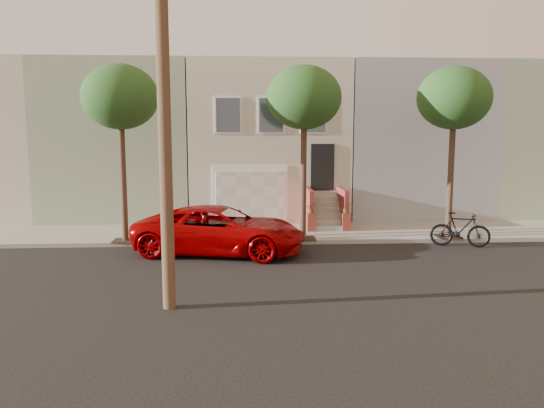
{
  "coord_description": "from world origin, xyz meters",
  "views": [
    {
      "loc": [
        -1.3,
        -15.51,
        4.21
      ],
      "look_at": [
        -0.21,
        3.0,
        1.58
      ],
      "focal_mm": 35.38,
      "sensor_mm": 36.0,
      "label": 1
    }
  ],
  "objects": [
    {
      "name": "house_row",
      "position": [
        0.0,
        11.19,
        3.64
      ],
      "size": [
        33.1,
        11.7,
        7.0
      ],
      "color": "beige",
      "rests_on": "sidewalk"
    },
    {
      "name": "sidewalk",
      "position": [
        0.0,
        5.35,
        0.07
      ],
      "size": [
        40.0,
        3.7,
        0.15
      ],
      "primitive_type": "cube",
      "color": "#9B9A8D",
      "rests_on": "ground"
    },
    {
      "name": "ground",
      "position": [
        0.0,
        0.0,
        0.0
      ],
      "size": [
        90.0,
        90.0,
        0.0
      ],
      "primitive_type": "plane",
      "color": "black",
      "rests_on": "ground"
    },
    {
      "name": "tree_right",
      "position": [
        6.5,
        3.9,
        5.26
      ],
      "size": [
        2.7,
        2.57,
        6.3
      ],
      "color": "#2D2116",
      "rests_on": "sidewalk"
    },
    {
      "name": "motorcycle",
      "position": [
        6.52,
        2.85,
        0.62
      ],
      "size": [
        2.15,
        1.17,
        1.24
      ],
      "primitive_type": "imported",
      "rotation": [
        0.0,
        0.0,
        1.27
      ],
      "color": "black",
      "rests_on": "ground"
    },
    {
      "name": "pickup_truck",
      "position": [
        -1.99,
        2.33,
        0.8
      ],
      "size": [
        6.17,
        3.79,
        1.6
      ],
      "primitive_type": "imported",
      "rotation": [
        0.0,
        0.0,
        1.36
      ],
      "color": "#9B0001",
      "rests_on": "ground"
    },
    {
      "name": "tree_mid",
      "position": [
        1.0,
        3.9,
        5.26
      ],
      "size": [
        2.7,
        2.57,
        6.3
      ],
      "color": "#2D2116",
      "rests_on": "sidewalk"
    },
    {
      "name": "tree_left",
      "position": [
        -5.5,
        3.9,
        5.26
      ],
      "size": [
        2.7,
        2.57,
        6.3
      ],
      "color": "#2D2116",
      "rests_on": "sidewalk"
    }
  ]
}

